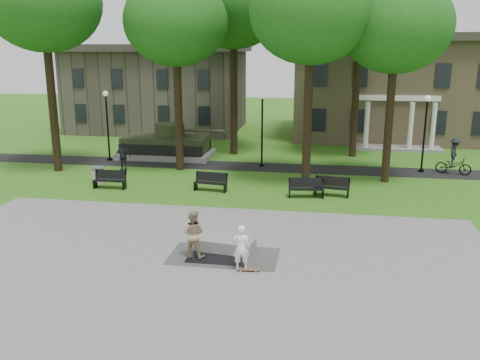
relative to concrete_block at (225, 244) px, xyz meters
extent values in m
plane|color=#295F16|center=(-0.87, 2.14, -0.24)|extent=(120.00, 120.00, 0.00)
cube|color=gray|center=(-0.87, -2.86, -0.23)|extent=(22.00, 16.00, 0.02)
cube|color=black|center=(-0.87, 14.14, -0.24)|extent=(44.00, 2.60, 0.01)
cube|color=#9E8460|center=(9.13, 28.14, 3.75)|extent=(16.00, 11.00, 8.00)
cube|color=#38332D|center=(9.13, 28.14, 8.06)|extent=(17.00, 12.00, 0.60)
cube|color=silver|center=(9.13, 22.64, 3.55)|extent=(6.00, 0.30, 0.40)
cube|color=#4C443D|center=(-11.87, 28.64, 3.35)|extent=(15.00, 10.00, 7.20)
cylinder|color=black|center=(-12.87, 11.14, 4.24)|extent=(0.52, 0.52, 8.96)
ellipsoid|color=#145715|center=(-12.87, 11.14, 9.84)|extent=(6.80, 6.80, 5.78)
cylinder|color=black|center=(-5.37, 12.64, 3.75)|extent=(0.48, 0.48, 8.00)
ellipsoid|color=#145715|center=(-5.37, 12.64, 8.76)|extent=(6.20, 6.20, 5.27)
cylinder|color=black|center=(2.63, 10.64, 3.92)|extent=(0.50, 0.50, 8.32)
ellipsoid|color=#145715|center=(2.63, 10.64, 9.12)|extent=(6.60, 6.60, 5.61)
cylinder|color=black|center=(7.13, 11.64, 3.59)|extent=(0.46, 0.46, 7.68)
ellipsoid|color=#145715|center=(7.13, 11.64, 8.40)|extent=(6.00, 6.00, 5.10)
cylinder|color=black|center=(-2.87, 18.14, 4.39)|extent=(0.54, 0.54, 9.28)
ellipsoid|color=#145715|center=(-2.87, 18.14, 10.20)|extent=(7.20, 7.20, 6.12)
cylinder|color=black|center=(5.63, 18.64, 4.08)|extent=(0.50, 0.50, 8.64)
ellipsoid|color=#145715|center=(5.63, 18.64, 9.47)|extent=(6.40, 6.40, 5.44)
cylinder|color=black|center=(-10.87, 14.44, 1.96)|extent=(0.12, 0.12, 4.40)
sphere|color=silver|center=(-10.87, 14.44, 4.30)|extent=(0.36, 0.36, 0.36)
cylinder|color=black|center=(-10.87, 14.44, -0.16)|extent=(0.32, 0.32, 0.16)
cylinder|color=black|center=(-0.37, 14.44, 1.96)|extent=(0.12, 0.12, 4.40)
sphere|color=silver|center=(-0.37, 14.44, 4.30)|extent=(0.36, 0.36, 0.36)
cylinder|color=black|center=(-0.37, 14.44, -0.16)|extent=(0.32, 0.32, 0.16)
cylinder|color=black|center=(9.63, 14.44, 1.96)|extent=(0.12, 0.12, 4.40)
sphere|color=silver|center=(9.63, 14.44, 4.30)|extent=(0.36, 0.36, 0.36)
cylinder|color=black|center=(9.63, 14.44, -0.16)|extent=(0.32, 0.32, 0.16)
cube|color=gray|center=(-7.37, 16.14, -0.04)|extent=(6.50, 3.40, 0.40)
cube|color=#2B321A|center=(-7.37, 16.14, 0.70)|extent=(5.80, 2.80, 1.10)
cube|color=black|center=(-7.37, 14.79, 0.51)|extent=(5.80, 0.35, 0.70)
cube|color=black|center=(-7.37, 17.49, 0.51)|extent=(5.80, 0.35, 0.70)
cylinder|color=#2B321A|center=(-7.07, 16.14, 1.71)|extent=(2.10, 2.10, 0.90)
cylinder|color=#2B321A|center=(-4.77, 16.14, 1.71)|extent=(3.20, 0.18, 0.18)
cube|color=black|center=(-0.13, -0.82, -0.22)|extent=(2.20, 1.20, 0.00)
cube|color=gray|center=(0.00, 0.00, 0.00)|extent=(2.33, 1.32, 0.45)
cube|color=brown|center=(1.16, -1.75, -0.19)|extent=(0.80, 0.28, 0.07)
imported|color=white|center=(0.89, -1.68, 0.59)|extent=(0.64, 0.46, 1.64)
imported|color=tan|center=(-1.02, -0.83, 0.67)|extent=(0.93, 0.75, 1.79)
imported|color=#20242A|center=(-8.79, 11.73, 0.66)|extent=(1.11, 0.57, 1.81)
imported|color=black|center=(11.43, 14.15, 0.29)|extent=(2.18, 1.31, 1.08)
imported|color=black|center=(11.43, 14.15, 1.10)|extent=(0.99, 1.31, 1.80)
cube|color=black|center=(-7.92, 7.60, 0.21)|extent=(1.80, 0.47, 0.05)
cube|color=black|center=(-7.92, 7.82, 0.51)|extent=(1.80, 0.17, 0.50)
cube|color=black|center=(-8.77, 7.60, -0.02)|extent=(0.06, 0.45, 0.45)
cube|color=black|center=(-7.07, 7.60, -0.02)|extent=(0.06, 0.45, 0.45)
cube|color=black|center=(-2.36, 8.00, 0.21)|extent=(1.84, 0.68, 0.05)
cube|color=black|center=(-2.36, 8.22, 0.51)|extent=(1.80, 0.39, 0.50)
cube|color=black|center=(-3.21, 8.00, -0.02)|extent=(0.12, 0.45, 0.45)
cube|color=black|center=(-1.51, 8.00, -0.02)|extent=(0.12, 0.45, 0.45)
cube|color=black|center=(2.77, 7.60, 0.21)|extent=(1.84, 0.64, 0.05)
cube|color=black|center=(2.77, 7.82, 0.51)|extent=(1.81, 0.35, 0.50)
cube|color=black|center=(1.92, 7.60, -0.02)|extent=(0.11, 0.45, 0.45)
cube|color=black|center=(3.62, 7.60, -0.02)|extent=(0.11, 0.45, 0.45)
cube|color=black|center=(4.06, 8.09, 0.21)|extent=(1.85, 0.76, 0.05)
cube|color=black|center=(4.06, 8.31, 0.51)|extent=(1.80, 0.46, 0.50)
cube|color=black|center=(3.21, 8.09, -0.02)|extent=(0.14, 0.45, 0.45)
cube|color=black|center=(4.91, 8.09, -0.02)|extent=(0.14, 0.45, 0.45)
cube|color=#C0B69E|center=(-8.98, 8.52, 0.21)|extent=(0.75, 0.75, 0.90)
cube|color=#4C4C4C|center=(-8.98, 8.52, 0.69)|extent=(0.82, 0.82, 0.06)
camera|label=1|loc=(3.50, -17.70, 7.20)|focal=38.00mm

